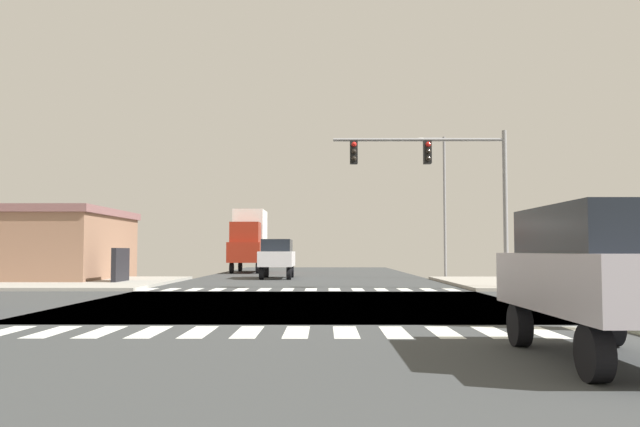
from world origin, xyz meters
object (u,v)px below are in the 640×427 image
object	(u,v)px
box_truck_middle_1	(249,239)
suv_outer_3	(277,255)
traffic_signal_mast	(439,171)
suv_leading_2	(602,268)
street_lamp	(441,194)

from	to	relation	value
box_truck_middle_1	suv_outer_3	xyz separation A→B (m)	(3.00, -11.28, -1.17)
traffic_signal_mast	suv_outer_3	xyz separation A→B (m)	(-7.75, 11.19, -3.70)
traffic_signal_mast	box_truck_middle_1	xyz separation A→B (m)	(-10.75, 22.47, -2.53)
suv_leading_2	box_truck_middle_1	world-z (taller)	box_truck_middle_1
box_truck_middle_1	suv_outer_3	size ratio (longest dim) A/B	1.57
suv_leading_2	traffic_signal_mast	bearing A→B (deg)	87.61
street_lamp	suv_leading_2	bearing A→B (deg)	-95.58
box_truck_middle_1	suv_leading_2	bearing A→B (deg)	103.87
traffic_signal_mast	suv_outer_3	distance (m)	14.11
suv_leading_2	box_truck_middle_1	xyz separation A→B (m)	(-10.00, 40.51, 1.17)
traffic_signal_mast	suv_leading_2	xyz separation A→B (m)	(-0.75, -18.04, -3.70)
traffic_signal_mast	box_truck_middle_1	bearing A→B (deg)	115.57
street_lamp	suv_leading_2	distance (m)	29.70
traffic_signal_mast	street_lamp	bearing A→B (deg)	79.40
street_lamp	box_truck_middle_1	world-z (taller)	street_lamp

